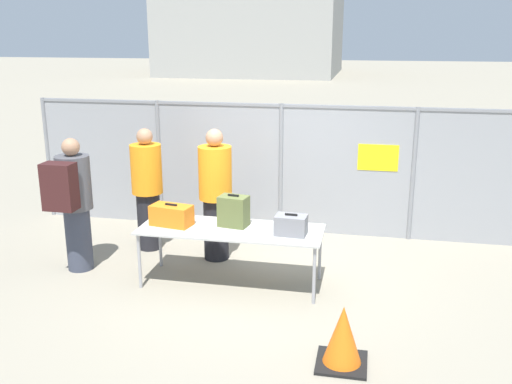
{
  "coord_description": "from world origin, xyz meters",
  "views": [
    {
      "loc": [
        1.37,
        -6.62,
        3.07
      ],
      "look_at": [
        -0.08,
        0.43,
        1.05
      ],
      "focal_mm": 40.0,
      "sensor_mm": 36.0,
      "label": 1
    }
  ],
  "objects_px": {
    "suitcase_orange": "(172,215)",
    "suitcase_grey": "(291,225)",
    "suitcase_olive": "(234,211)",
    "inspection_table": "(231,232)",
    "utility_trailer": "(391,171)",
    "traffic_cone": "(343,338)",
    "traveler_hooded": "(73,200)",
    "security_worker_far": "(147,188)",
    "security_worker_near": "(215,193)"
  },
  "relations": [
    {
      "from": "security_worker_far",
      "to": "utility_trailer",
      "type": "xyz_separation_m",
      "value": [
        3.53,
        3.84,
        -0.49
      ]
    },
    {
      "from": "traveler_hooded",
      "to": "utility_trailer",
      "type": "distance_m",
      "value": 6.38
    },
    {
      "from": "suitcase_orange",
      "to": "suitcase_grey",
      "type": "distance_m",
      "value": 1.52
    },
    {
      "from": "suitcase_olive",
      "to": "traffic_cone",
      "type": "height_order",
      "value": "suitcase_olive"
    },
    {
      "from": "inspection_table",
      "to": "security_worker_near",
      "type": "distance_m",
      "value": 0.92
    },
    {
      "from": "inspection_table",
      "to": "suitcase_orange",
      "type": "bearing_deg",
      "value": -178.44
    },
    {
      "from": "suitcase_orange",
      "to": "security_worker_far",
      "type": "bearing_deg",
      "value": 126.2
    },
    {
      "from": "security_worker_near",
      "to": "utility_trailer",
      "type": "xyz_separation_m",
      "value": [
        2.46,
        4.02,
        -0.52
      ]
    },
    {
      "from": "suitcase_olive",
      "to": "security_worker_far",
      "type": "bearing_deg",
      "value": 150.21
    },
    {
      "from": "inspection_table",
      "to": "suitcase_orange",
      "type": "relative_size",
      "value": 4.15
    },
    {
      "from": "security_worker_near",
      "to": "suitcase_grey",
      "type": "bearing_deg",
      "value": 152.14
    },
    {
      "from": "suitcase_orange",
      "to": "suitcase_olive",
      "type": "distance_m",
      "value": 0.78
    },
    {
      "from": "suitcase_grey",
      "to": "utility_trailer",
      "type": "height_order",
      "value": "suitcase_grey"
    },
    {
      "from": "suitcase_grey",
      "to": "security_worker_near",
      "type": "xyz_separation_m",
      "value": [
        -1.17,
        0.84,
        0.09
      ]
    },
    {
      "from": "suitcase_olive",
      "to": "security_worker_far",
      "type": "distance_m",
      "value": 1.71
    },
    {
      "from": "suitcase_orange",
      "to": "utility_trailer",
      "type": "bearing_deg",
      "value": 59.76
    },
    {
      "from": "inspection_table",
      "to": "utility_trailer",
      "type": "distance_m",
      "value": 5.23
    },
    {
      "from": "suitcase_grey",
      "to": "utility_trailer",
      "type": "relative_size",
      "value": 0.1
    },
    {
      "from": "traveler_hooded",
      "to": "security_worker_near",
      "type": "relative_size",
      "value": 0.97
    },
    {
      "from": "suitcase_olive",
      "to": "security_worker_far",
      "type": "height_order",
      "value": "security_worker_far"
    },
    {
      "from": "inspection_table",
      "to": "security_worker_far",
      "type": "bearing_deg",
      "value": 147.05
    },
    {
      "from": "suitcase_olive",
      "to": "traffic_cone",
      "type": "xyz_separation_m",
      "value": [
        1.47,
        -1.67,
        -0.65
      ]
    },
    {
      "from": "traffic_cone",
      "to": "suitcase_grey",
      "type": "bearing_deg",
      "value": 115.73
    },
    {
      "from": "traveler_hooded",
      "to": "security_worker_near",
      "type": "height_order",
      "value": "security_worker_near"
    },
    {
      "from": "suitcase_orange",
      "to": "suitcase_grey",
      "type": "xyz_separation_m",
      "value": [
        1.52,
        -0.04,
        -0.01
      ]
    },
    {
      "from": "security_worker_far",
      "to": "traffic_cone",
      "type": "relative_size",
      "value": 2.93
    },
    {
      "from": "suitcase_olive",
      "to": "inspection_table",
      "type": "bearing_deg",
      "value": -95.14
    },
    {
      "from": "security_worker_near",
      "to": "utility_trailer",
      "type": "bearing_deg",
      "value": -113.55
    },
    {
      "from": "inspection_table",
      "to": "traveler_hooded",
      "type": "distance_m",
      "value": 2.12
    },
    {
      "from": "suitcase_grey",
      "to": "suitcase_olive",
      "type": "bearing_deg",
      "value": 167.32
    },
    {
      "from": "suitcase_orange",
      "to": "traveler_hooded",
      "type": "bearing_deg",
      "value": 179.61
    },
    {
      "from": "suitcase_grey",
      "to": "traveler_hooded",
      "type": "xyz_separation_m",
      "value": [
        -2.86,
        0.05,
        0.12
      ]
    },
    {
      "from": "utility_trailer",
      "to": "traffic_cone",
      "type": "relative_size",
      "value": 6.28
    },
    {
      "from": "utility_trailer",
      "to": "traffic_cone",
      "type": "distance_m",
      "value": 6.39
    },
    {
      "from": "suitcase_orange",
      "to": "suitcase_grey",
      "type": "relative_size",
      "value": 1.42
    },
    {
      "from": "inspection_table",
      "to": "traffic_cone",
      "type": "xyz_separation_m",
      "value": [
        1.48,
        -1.56,
        -0.41
      ]
    },
    {
      "from": "inspection_table",
      "to": "traffic_cone",
      "type": "relative_size",
      "value": 3.75
    },
    {
      "from": "suitcase_olive",
      "to": "security_worker_near",
      "type": "height_order",
      "value": "security_worker_near"
    },
    {
      "from": "traveler_hooded",
      "to": "security_worker_far",
      "type": "bearing_deg",
      "value": 53.1
    },
    {
      "from": "security_worker_near",
      "to": "traffic_cone",
      "type": "bearing_deg",
      "value": 136.82
    },
    {
      "from": "suitcase_olive",
      "to": "suitcase_grey",
      "type": "distance_m",
      "value": 0.77
    },
    {
      "from": "suitcase_orange",
      "to": "security_worker_near",
      "type": "bearing_deg",
      "value": 66.38
    },
    {
      "from": "utility_trailer",
      "to": "traffic_cone",
      "type": "height_order",
      "value": "utility_trailer"
    },
    {
      "from": "suitcase_olive",
      "to": "traveler_hooded",
      "type": "xyz_separation_m",
      "value": [
        -2.11,
        -0.12,
        0.05
      ]
    },
    {
      "from": "traveler_hooded",
      "to": "suitcase_olive",
      "type": "bearing_deg",
      "value": -0.66
    },
    {
      "from": "inspection_table",
      "to": "suitcase_grey",
      "type": "xyz_separation_m",
      "value": [
        0.76,
        -0.06,
        0.16
      ]
    },
    {
      "from": "suitcase_orange",
      "to": "traffic_cone",
      "type": "bearing_deg",
      "value": -34.54
    },
    {
      "from": "traffic_cone",
      "to": "traveler_hooded",
      "type": "bearing_deg",
      "value": 156.6
    },
    {
      "from": "inspection_table",
      "to": "security_worker_near",
      "type": "xyz_separation_m",
      "value": [
        -0.41,
        0.78,
        0.26
      ]
    },
    {
      "from": "inspection_table",
      "to": "suitcase_orange",
      "type": "height_order",
      "value": "suitcase_orange"
    }
  ]
}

